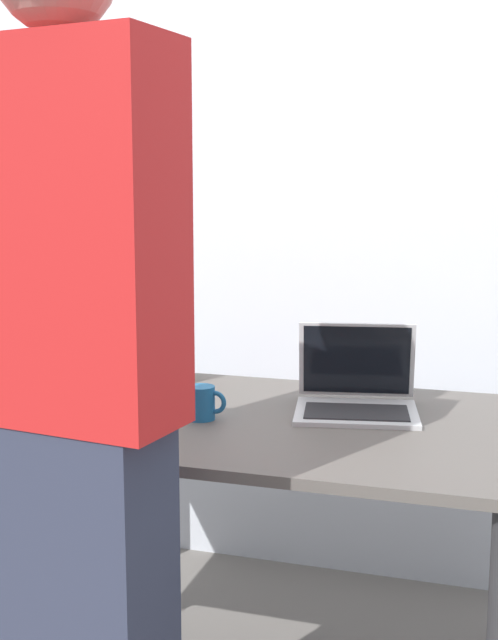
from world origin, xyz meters
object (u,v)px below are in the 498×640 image
(beer_bottle_dark, at_px, (181,346))
(laptop, at_px, (356,393))
(beer_bottle_green, at_px, (161,347))
(coffee_mug, at_px, (202,403))
(person_figure, at_px, (70,392))

(beer_bottle_dark, bearing_deg, laptop, -17.45)
(beer_bottle_green, xyz_separation_m, coffee_mug, (0.24, -0.29, -0.08))
(laptop, relative_size, beer_bottle_green, 1.20)
(coffee_mug, bearing_deg, beer_bottle_dark, 118.93)
(person_figure, bearing_deg, laptop, 63.28)
(laptop, relative_size, beer_bottle_dark, 1.30)
(laptop, distance_m, beer_bottle_green, 0.60)
(beer_bottle_green, relative_size, person_figure, 0.16)
(laptop, height_order, beer_bottle_dark, beer_bottle_dark)
(beer_bottle_dark, relative_size, person_figure, 0.15)
(beer_bottle_green, bearing_deg, coffee_mug, -50.80)
(beer_bottle_dark, bearing_deg, beer_bottle_green, -102.73)
(laptop, relative_size, person_figure, 0.20)
(laptop, xyz_separation_m, beer_bottle_green, (-0.59, 0.08, 0.07))
(laptop, bearing_deg, beer_bottle_green, 172.15)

